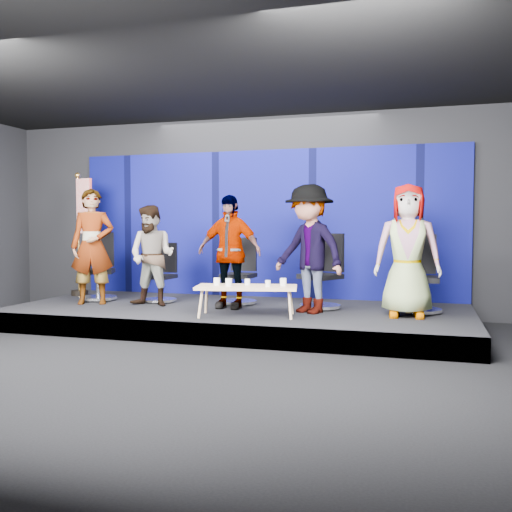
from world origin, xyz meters
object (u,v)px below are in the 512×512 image
at_px(chair_d, 323,284).
at_px(panelist_d, 309,249).
at_px(mug_c, 247,282).
at_px(chair_e, 420,287).
at_px(chair_b, 161,282).
at_px(panelist_b, 152,256).
at_px(mug_e, 283,282).
at_px(coffee_table, 247,288).
at_px(panelist_a, 92,246).
at_px(mug_a, 217,281).
at_px(chair_c, 240,282).
at_px(panelist_e, 408,250).
at_px(mug_b, 229,282).
at_px(flag_stand, 82,231).
at_px(chair_a, 99,278).
at_px(panelist_c, 229,252).
at_px(mug_d, 268,283).

bearing_deg(chair_d, panelist_d, -74.04).
bearing_deg(mug_c, chair_e, 23.49).
bearing_deg(mug_c, chair_d, 47.95).
height_order(chair_b, panelist_b, panelist_b).
bearing_deg(panelist_b, mug_e, -8.92).
bearing_deg(panelist_b, coffee_table, -16.03).
distance_m(chair_b, chair_e, 4.13).
bearing_deg(panelist_a, mug_a, -35.99).
height_order(chair_c, chair_e, chair_e).
bearing_deg(panelist_e, mug_b, -165.93).
xyz_separation_m(chair_c, flag_stand, (-3.05, 0.20, 0.83)).
distance_m(chair_e, coffee_table, 2.55).
relative_size(chair_a, chair_e, 1.01).
distance_m(panelist_c, mug_a, 0.84).
distance_m(panelist_d, panelist_e, 1.38).
distance_m(chair_a, chair_e, 5.27).
relative_size(chair_a, flag_stand, 0.52).
height_order(coffee_table, mug_b, mug_b).
distance_m(panelist_d, mug_d, 0.87).
xyz_separation_m(mug_a, mug_e, (0.92, 0.18, 0.00)).
bearing_deg(chair_a, mug_c, -39.84).
relative_size(panelist_c, mug_d, 19.90).
bearing_deg(chair_b, panelist_b, -78.12).
height_order(panelist_e, mug_e, panelist_e).
bearing_deg(chair_a, panelist_d, -29.00).
xyz_separation_m(panelist_a, flag_stand, (-0.78, 0.89, 0.25)).
relative_size(chair_c, mug_d, 12.29).
bearing_deg(panelist_a, chair_a, 89.38).
relative_size(panelist_a, mug_b, 17.53).
xyz_separation_m(mug_e, flag_stand, (-4.03, 1.27, 0.70)).
relative_size(mug_d, mug_e, 0.81).
relative_size(chair_a, panelist_d, 0.62).
relative_size(panelist_b, panelist_d, 0.86).
xyz_separation_m(coffee_table, flag_stand, (-3.54, 1.40, 0.78)).
xyz_separation_m(panelist_b, mug_c, (1.73, -0.50, -0.32)).
xyz_separation_m(panelist_c, coffee_table, (0.50, -0.70, -0.47)).
xyz_separation_m(chair_a, mug_e, (3.45, -0.85, 0.10)).
relative_size(mug_c, flag_stand, 0.04).
relative_size(panelist_e, mug_c, 20.60).
bearing_deg(coffee_table, panelist_b, 161.74).
height_order(chair_d, chair_e, chair_d).
distance_m(chair_a, mug_d, 3.42).
bearing_deg(panelist_a, panelist_d, -21.71).
bearing_deg(panelist_c, flag_stand, 169.81).
height_order(panelist_c, panelist_e, panelist_e).
bearing_deg(mug_c, chair_c, 113.26).
bearing_deg(flag_stand, mug_d, -3.47).
height_order(chair_a, chair_b, chair_a).
bearing_deg(mug_b, panelist_b, 155.63).
height_order(chair_d, coffee_table, chair_d).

